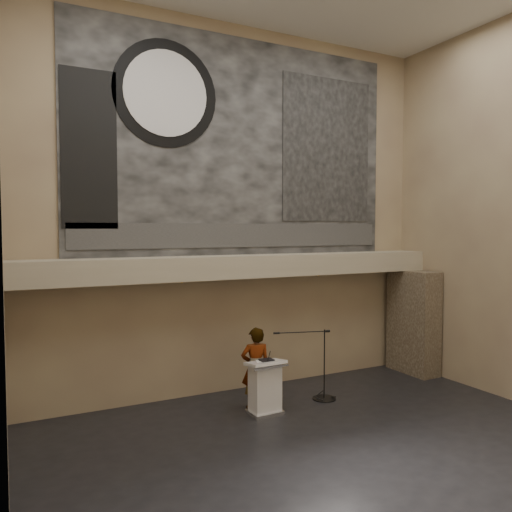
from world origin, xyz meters
TOP-DOWN VIEW (x-y plane):
  - floor at (0.00, 0.00)m, footprint 10.00×10.00m
  - wall_back at (0.00, 4.00)m, footprint 10.00×0.02m
  - wall_left at (-5.00, 0.00)m, footprint 0.02×8.00m
  - soffit at (0.00, 3.60)m, footprint 10.00×0.80m
  - sprinkler_left at (-1.60, 3.55)m, footprint 0.04×0.04m
  - sprinkler_right at (1.90, 3.55)m, footprint 0.04×0.04m
  - banner at (0.00, 3.97)m, footprint 8.00×0.05m
  - banner_text_strip at (0.00, 3.93)m, footprint 7.76×0.02m
  - banner_clock_rim at (-1.80, 3.93)m, footprint 2.30×0.02m
  - banner_clock_face at (-1.80, 3.91)m, footprint 1.84×0.02m
  - banner_building_print at (2.40, 3.93)m, footprint 2.60×0.02m
  - banner_brick_print at (-3.40, 3.93)m, footprint 1.10×0.02m
  - stone_pier at (4.65, 3.15)m, footprint 0.60×1.40m
  - lectern at (-0.28, 2.25)m, footprint 0.77×0.56m
  - binder at (-0.24, 2.25)m, footprint 0.27×0.22m
  - papers at (-0.36, 2.25)m, footprint 0.26×0.31m
  - speaker_person at (-0.29, 2.66)m, footprint 0.71×0.55m
  - mic_stand at (1.29, 2.47)m, footprint 1.37×0.59m

SIDE VIEW (x-z plane):
  - floor at x=0.00m, z-range 0.00..0.00m
  - mic_stand at x=1.29m, z-range -0.55..1.02m
  - lectern at x=-0.28m, z-range -0.02..1.12m
  - speaker_person at x=-0.29m, z-range 0.00..1.73m
  - papers at x=-0.36m, z-range 1.10..1.10m
  - binder at x=-0.24m, z-range 1.10..1.14m
  - stone_pier at x=4.65m, z-range 0.00..2.70m
  - sprinkler_left at x=-1.60m, z-range 2.64..2.70m
  - sprinkler_right at x=1.90m, z-range 2.64..2.70m
  - soffit at x=0.00m, z-range 2.70..3.20m
  - banner_text_strip at x=0.00m, z-range 3.38..3.93m
  - wall_back at x=0.00m, z-range 0.00..8.50m
  - wall_left at x=-5.00m, z-range 0.00..8.50m
  - banner_brick_print at x=-3.40m, z-range 3.80..7.00m
  - banner at x=0.00m, z-range 3.20..8.20m
  - banner_building_print at x=2.40m, z-range 4.00..7.60m
  - banner_clock_rim at x=-1.80m, z-range 5.55..7.85m
  - banner_clock_face at x=-1.80m, z-range 5.78..7.62m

